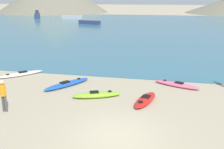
% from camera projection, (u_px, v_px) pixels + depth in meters
% --- Properties ---
extents(ground_plane, '(400.00, 400.00, 0.00)m').
position_uv_depth(ground_plane, '(116.00, 136.00, 11.19)').
color(ground_plane, tan).
extents(bay_water, '(160.00, 70.00, 0.06)m').
position_uv_depth(bay_water, '(159.00, 27.00, 51.66)').
color(bay_water, teal).
rests_on(bay_water, ground_plane).
extents(kayak_on_sand_0, '(3.07, 1.73, 0.33)m').
position_uv_depth(kayak_on_sand_0, '(177.00, 85.00, 17.28)').
color(kayak_on_sand_0, '#E5668C').
rests_on(kayak_on_sand_0, ground_plane).
extents(kayak_on_sand_1, '(2.78, 2.95, 0.30)m').
position_uv_depth(kayak_on_sand_1, '(21.00, 74.00, 19.67)').
color(kayak_on_sand_1, white).
rests_on(kayak_on_sand_1, ground_plane).
extents(kayak_on_sand_3, '(2.88, 1.70, 0.38)m').
position_uv_depth(kayak_on_sand_3, '(97.00, 95.00, 15.40)').
color(kayak_on_sand_3, '#8CCC2D').
rests_on(kayak_on_sand_3, ground_plane).
extents(kayak_on_sand_4, '(1.43, 2.72, 0.33)m').
position_uv_depth(kayak_on_sand_4, '(145.00, 100.00, 14.72)').
color(kayak_on_sand_4, red).
rests_on(kayak_on_sand_4, ground_plane).
extents(kayak_on_sand_5, '(2.45, 3.36, 0.34)m').
position_uv_depth(kayak_on_sand_5, '(67.00, 84.00, 17.39)').
color(kayak_on_sand_5, blue).
rests_on(kayak_on_sand_5, ground_plane).
extents(person_near_foreground, '(0.35, 0.29, 1.72)m').
position_uv_depth(person_near_foreground, '(3.00, 94.00, 13.29)').
color(person_near_foreground, '#4C4C4C').
rests_on(person_near_foreground, ground_plane).
extents(moored_boat_0, '(5.05, 2.56, 0.77)m').
position_uv_depth(moored_boat_0, '(90.00, 22.00, 56.71)').
color(moored_boat_0, navy).
rests_on(moored_boat_0, bay_water).
extents(moored_boat_1, '(5.66, 2.61, 0.84)m').
position_uv_depth(moored_boat_1, '(73.00, 17.00, 70.26)').
color(moored_boat_1, '#B2B2B7').
rests_on(moored_boat_1, bay_water).
extents(moored_boat_2, '(3.77, 5.78, 2.12)m').
position_uv_depth(moored_boat_2, '(37.00, 15.00, 72.76)').
color(moored_boat_2, navy).
rests_on(moored_boat_2, bay_water).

